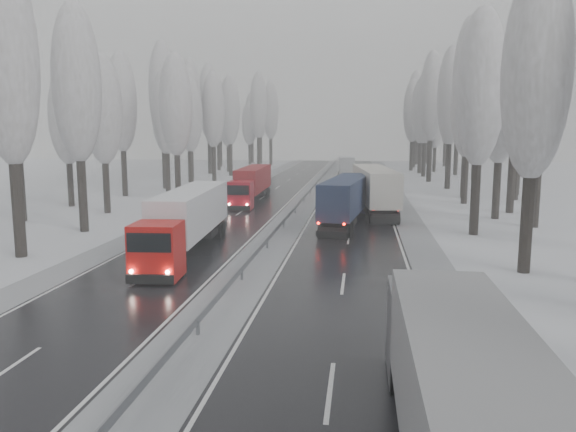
% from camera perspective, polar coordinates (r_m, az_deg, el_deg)
% --- Properties ---
extents(ground, '(260.00, 260.00, 0.00)m').
position_cam_1_polar(ground, '(18.61, -12.76, -16.07)').
color(ground, silver).
rests_on(ground, ground).
extents(carriageway_right, '(7.50, 200.00, 0.03)m').
position_cam_1_polar(carriageway_right, '(46.47, 6.33, -0.93)').
color(carriageway_right, black).
rests_on(carriageway_right, ground).
extents(carriageway_left, '(7.50, 200.00, 0.03)m').
position_cam_1_polar(carriageway_left, '(47.82, -6.35, -0.66)').
color(carriageway_left, black).
rests_on(carriageway_left, ground).
extents(median_slush, '(3.00, 200.00, 0.04)m').
position_cam_1_polar(median_slush, '(46.85, -0.10, -0.79)').
color(median_slush, '#9C9FA4').
rests_on(median_slush, ground).
extents(shoulder_right, '(2.40, 200.00, 0.04)m').
position_cam_1_polar(shoulder_right, '(46.65, 12.43, -1.04)').
color(shoulder_right, '#9C9FA4').
rests_on(shoulder_right, ground).
extents(shoulder_left, '(2.40, 200.00, 0.04)m').
position_cam_1_polar(shoulder_left, '(49.22, -11.95, -0.52)').
color(shoulder_left, '#9C9FA4').
rests_on(shoulder_left, ground).
extents(median_guardrail, '(0.12, 200.00, 0.76)m').
position_cam_1_polar(median_guardrail, '(46.75, -0.10, -0.09)').
color(median_guardrail, slate).
rests_on(median_guardrail, ground).
extents(tree_16, '(3.60, 3.60, 16.53)m').
position_cam_1_polar(tree_16, '(32.88, 23.91, 13.09)').
color(tree_16, black).
rests_on(tree_16, ground).
extents(tree_18, '(3.60, 3.60, 16.58)m').
position_cam_1_polar(tree_18, '(43.78, 18.98, 12.11)').
color(tree_18, black).
rests_on(tree_18, ground).
extents(tree_19, '(3.60, 3.60, 14.57)m').
position_cam_1_polar(tree_19, '(48.92, 24.40, 9.90)').
color(tree_19, black).
rests_on(tree_19, ground).
extents(tree_20, '(3.60, 3.60, 15.71)m').
position_cam_1_polar(tree_20, '(52.40, 20.86, 10.76)').
color(tree_20, black).
rests_on(tree_20, ground).
extents(tree_21, '(3.60, 3.60, 18.62)m').
position_cam_1_polar(tree_21, '(56.92, 22.26, 12.35)').
color(tree_21, black).
rests_on(tree_21, ground).
extents(tree_22, '(3.60, 3.60, 15.86)m').
position_cam_1_polar(tree_22, '(62.44, 17.85, 10.57)').
color(tree_22, black).
rests_on(tree_22, ground).
extents(tree_23, '(3.60, 3.60, 13.55)m').
position_cam_1_polar(tree_23, '(67.67, 22.48, 8.91)').
color(tree_23, black).
rests_on(tree_23, ground).
extents(tree_24, '(3.60, 3.60, 20.49)m').
position_cam_1_polar(tree_24, '(68.10, 17.88, 12.87)').
color(tree_24, black).
rests_on(tree_24, ground).
extents(tree_25, '(3.60, 3.60, 19.44)m').
position_cam_1_polar(tree_25, '(73.44, 22.71, 11.76)').
color(tree_25, black).
rests_on(tree_25, ground).
extents(tree_26, '(3.60, 3.60, 18.78)m').
position_cam_1_polar(tree_26, '(78.07, 16.23, 11.55)').
color(tree_26, black).
rests_on(tree_26, ground).
extents(tree_27, '(3.60, 3.60, 17.62)m').
position_cam_1_polar(tree_27, '(83.29, 20.73, 10.62)').
color(tree_27, black).
rests_on(tree_27, ground).
extents(tree_28, '(3.60, 3.60, 19.62)m').
position_cam_1_polar(tree_28, '(88.51, 14.38, 11.59)').
color(tree_28, black).
rests_on(tree_28, ground).
extents(tree_29, '(3.60, 3.60, 18.11)m').
position_cam_1_polar(tree_29, '(93.54, 18.63, 10.65)').
color(tree_29, black).
rests_on(tree_29, ground).
extents(tree_30, '(3.60, 3.60, 17.86)m').
position_cam_1_polar(tree_30, '(98.16, 13.80, 10.64)').
color(tree_30, black).
rests_on(tree_30, ground).
extents(tree_31, '(3.60, 3.60, 18.58)m').
position_cam_1_polar(tree_31, '(102.93, 16.90, 10.67)').
color(tree_31, black).
rests_on(tree_31, ground).
extents(tree_32, '(3.60, 3.60, 17.33)m').
position_cam_1_polar(tree_32, '(105.62, 13.38, 10.32)').
color(tree_32, black).
rests_on(tree_32, ground).
extents(tree_33, '(3.60, 3.60, 14.33)m').
position_cam_1_polar(tree_33, '(109.90, 14.78, 9.19)').
color(tree_33, black).
rests_on(tree_33, ground).
extents(tree_34, '(3.60, 3.60, 17.63)m').
position_cam_1_polar(tree_34, '(112.61, 12.55, 10.32)').
color(tree_34, black).
rests_on(tree_34, ground).
extents(tree_35, '(3.60, 3.60, 18.25)m').
position_cam_1_polar(tree_35, '(117.73, 16.93, 10.27)').
color(tree_35, black).
rests_on(tree_35, ground).
extents(tree_36, '(3.60, 3.60, 20.23)m').
position_cam_1_polar(tree_36, '(122.59, 12.79, 10.94)').
color(tree_36, black).
rests_on(tree_36, ground).
extents(tree_37, '(3.60, 3.60, 16.37)m').
position_cam_1_polar(tree_37, '(127.29, 15.76, 9.63)').
color(tree_37, black).
rests_on(tree_37, ground).
extents(tree_38, '(3.60, 3.60, 17.97)m').
position_cam_1_polar(tree_38, '(133.21, 13.08, 10.11)').
color(tree_38, black).
rests_on(tree_38, ground).
extents(tree_39, '(3.60, 3.60, 16.19)m').
position_cam_1_polar(tree_39, '(137.45, 14.09, 9.55)').
color(tree_39, black).
rests_on(tree_39, ground).
extents(tree_56, '(3.60, 3.60, 18.12)m').
position_cam_1_polar(tree_56, '(37.95, -26.62, 13.77)').
color(tree_56, black).
rests_on(tree_56, ground).
extents(tree_58, '(3.60, 3.60, 17.21)m').
position_cam_1_polar(tree_58, '(45.72, -20.69, 12.37)').
color(tree_58, black).
rests_on(tree_58, ground).
extents(tree_59, '(3.60, 3.60, 18.41)m').
position_cam_1_polar(tree_59, '(53.10, -26.17, 12.28)').
color(tree_59, black).
rests_on(tree_59, ground).
extents(tree_60, '(3.60, 3.60, 14.84)m').
position_cam_1_polar(tree_60, '(55.42, -18.31, 10.17)').
color(tree_60, black).
rests_on(tree_60, ground).
extents(tree_61, '(3.60, 3.60, 13.95)m').
position_cam_1_polar(tree_61, '(61.59, -21.57, 9.28)').
color(tree_61, black).
rests_on(tree_61, ground).
extents(tree_62, '(3.60, 3.60, 16.04)m').
position_cam_1_polar(tree_62, '(62.87, -11.34, 10.91)').
color(tree_62, black).
rests_on(tree_62, ground).
extents(tree_63, '(3.60, 3.60, 16.88)m').
position_cam_1_polar(tree_63, '(69.47, -16.57, 10.94)').
color(tree_63, black).
rests_on(tree_63, ground).
extents(tree_64, '(3.60, 3.60, 15.42)m').
position_cam_1_polar(tree_64, '(72.75, -12.30, 10.24)').
color(tree_64, black).
rests_on(tree_64, ground).
extents(tree_65, '(3.60, 3.60, 19.48)m').
position_cam_1_polar(tree_65, '(77.24, -12.63, 12.05)').
color(tree_65, black).
rests_on(tree_65, ground).
extents(tree_66, '(3.60, 3.60, 15.23)m').
position_cam_1_polar(tree_66, '(81.85, -9.94, 10.02)').
color(tree_66, black).
rests_on(tree_66, ground).
extents(tree_67, '(3.60, 3.60, 17.09)m').
position_cam_1_polar(tree_67, '(86.12, -10.05, 10.74)').
color(tree_67, black).
rests_on(tree_67, ground).
extents(tree_68, '(3.60, 3.60, 16.65)m').
position_cam_1_polar(tree_68, '(87.94, -7.63, 10.57)').
color(tree_68, black).
rests_on(tree_68, ground).
extents(tree_69, '(3.60, 3.60, 19.35)m').
position_cam_1_polar(tree_69, '(93.19, -9.93, 11.46)').
color(tree_69, black).
rests_on(tree_69, ground).
extents(tree_70, '(3.60, 3.60, 17.09)m').
position_cam_1_polar(tree_70, '(97.66, -5.93, 10.57)').
color(tree_70, black).
rests_on(tree_70, ground).
extents(tree_71, '(3.60, 3.60, 19.61)m').
position_cam_1_polar(tree_71, '(102.78, -8.06, 11.32)').
color(tree_71, black).
rests_on(tree_71, ground).
extents(tree_72, '(3.60, 3.60, 15.11)m').
position_cam_1_polar(tree_72, '(107.32, -6.13, 9.71)').
color(tree_72, black).
rests_on(tree_72, ground).
extents(tree_73, '(3.60, 3.60, 17.22)m').
position_cam_1_polar(tree_73, '(111.93, -7.12, 10.34)').
color(tree_73, black).
rests_on(tree_73, ground).
extents(tree_74, '(3.60, 3.60, 19.68)m').
position_cam_1_polar(tree_74, '(117.17, -3.03, 11.08)').
color(tree_74, black).
rests_on(tree_74, ground).
extents(tree_75, '(3.60, 3.60, 18.60)m').
position_cam_1_polar(tree_75, '(123.00, -6.94, 10.60)').
color(tree_75, black).
rests_on(tree_75, ground).
extents(tree_76, '(3.60, 3.60, 18.55)m').
position_cam_1_polar(tree_76, '(126.22, -1.78, 10.59)').
color(tree_76, black).
rests_on(tree_76, ground).
extents(tree_77, '(3.60, 3.60, 14.32)m').
position_cam_1_polar(tree_77, '(131.09, -3.95, 9.32)').
color(tree_77, black).
rests_on(tree_77, ground).
extents(tree_78, '(3.60, 3.60, 19.55)m').
position_cam_1_polar(tree_78, '(133.33, -2.84, 10.75)').
color(tree_78, black).
rests_on(tree_78, ground).
extents(tree_79, '(3.60, 3.60, 17.07)m').
position_cam_1_polar(tree_79, '(137.72, -3.69, 10.02)').
color(tree_79, black).
rests_on(tree_79, ground).
extents(truck_grey_tarp, '(2.46, 15.33, 3.92)m').
position_cam_1_polar(truck_grey_tarp, '(11.82, 18.08, -19.14)').
color(truck_grey_tarp, '#424346').
rests_on(truck_grey_tarp, ground).
extents(truck_blue_box, '(4.29, 15.40, 3.92)m').
position_cam_1_polar(truck_blue_box, '(46.68, 6.12, 1.93)').
color(truck_blue_box, '#1D1C48').
rests_on(truck_blue_box, ground).
extents(truck_cream_box, '(4.59, 16.95, 4.31)m').
position_cam_1_polar(truck_cream_box, '(53.45, 8.63, 2.98)').
color(truck_cream_box, '#9A9888').
rests_on(truck_cream_box, ground).
extents(box_truck_distant, '(3.12, 8.43, 3.09)m').
position_cam_1_polar(box_truck_distant, '(102.04, 5.94, 5.17)').
color(box_truck_distant, '#B2B5B9').
rests_on(box_truck_distant, ground).
extents(truck_red_white, '(3.41, 15.53, 3.95)m').
position_cam_1_polar(truck_red_white, '(35.97, -10.14, -0.12)').
color(truck_red_white, '#BD0D0A').
rests_on(truck_red_white, ground).
extents(truck_red_red, '(2.66, 14.55, 3.71)m').
position_cam_1_polar(truck_red_red, '(61.25, -3.69, 3.45)').
color(truck_red_red, '#A40916').
rests_on(truck_red_red, ground).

